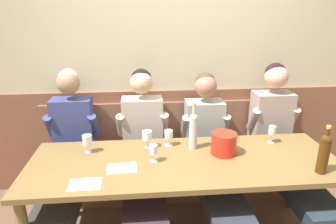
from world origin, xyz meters
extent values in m
cube|color=beige|center=(0.00, 1.09, 1.40)|extent=(6.80, 0.08, 2.80)
cube|color=brown|center=(0.00, 1.04, 0.53)|extent=(6.80, 0.03, 1.05)
cube|color=brown|center=(0.00, 0.81, 0.22)|extent=(2.66, 0.42, 0.44)
cube|color=brown|center=(0.00, 0.81, 0.47)|extent=(2.61, 0.39, 0.05)
cube|color=brown|center=(0.00, 1.00, 0.71)|extent=(2.66, 0.04, 0.45)
cube|color=brown|center=(0.00, 0.13, 0.73)|extent=(2.36, 0.81, 0.04)
cylinder|color=olive|center=(-1.11, 0.46, 0.36)|extent=(0.07, 0.07, 0.71)
cylinder|color=olive|center=(1.11, 0.46, 0.36)|extent=(0.07, 0.07, 0.71)
cube|color=#353634|center=(-0.97, 0.22, 0.43)|extent=(0.31, 1.10, 0.11)
cube|color=#37417D|center=(-0.97, 0.81, 0.77)|extent=(0.37, 0.20, 0.57)
sphere|color=#A17C5C|center=(-0.97, 0.80, 1.21)|extent=(0.21, 0.21, 0.21)
sphere|color=beige|center=(-0.97, 0.83, 1.24)|extent=(0.19, 0.19, 0.19)
cylinder|color=#37417D|center=(-1.16, 0.77, 0.81)|extent=(0.08, 0.20, 0.27)
cylinder|color=#37417D|center=(-0.77, 0.77, 0.81)|extent=(0.08, 0.20, 0.27)
cube|color=#372835|center=(-0.31, 0.22, 0.43)|extent=(0.32, 1.10, 0.11)
cube|color=#B7ADA6|center=(-0.31, 0.81, 0.77)|extent=(0.38, 0.22, 0.56)
sphere|color=#D5B18F|center=(-0.31, 0.80, 1.20)|extent=(0.21, 0.21, 0.21)
sphere|color=black|center=(-0.31, 0.83, 1.23)|extent=(0.19, 0.19, 0.19)
cylinder|color=#B7ADA6|center=(-0.51, 0.77, 0.80)|extent=(0.08, 0.20, 0.27)
cylinder|color=#B7ADA6|center=(-0.11, 0.77, 0.80)|extent=(0.08, 0.20, 0.27)
cube|color=#2D343F|center=(0.29, 0.22, 0.43)|extent=(0.31, 1.09, 0.11)
cube|color=#989D98|center=(0.29, 0.81, 0.74)|extent=(0.36, 0.23, 0.51)
sphere|color=#AA7362|center=(0.29, 0.80, 1.15)|extent=(0.21, 0.21, 0.21)
sphere|color=#4F3827|center=(0.29, 0.83, 1.18)|extent=(0.19, 0.19, 0.19)
cylinder|color=#989D98|center=(0.10, 0.76, 0.77)|extent=(0.08, 0.20, 0.27)
cylinder|color=#989D98|center=(0.48, 0.76, 0.77)|extent=(0.08, 0.20, 0.27)
cube|color=#25333E|center=(0.97, 0.22, 0.43)|extent=(0.31, 1.09, 0.11)
cube|color=#A0918A|center=(0.97, 0.81, 0.78)|extent=(0.37, 0.24, 0.58)
sphere|color=#DFAB90|center=(0.97, 0.80, 1.23)|extent=(0.22, 0.22, 0.22)
sphere|color=black|center=(0.97, 0.83, 1.25)|extent=(0.20, 0.20, 0.20)
cylinder|color=#A0918A|center=(0.77, 0.76, 0.81)|extent=(0.08, 0.20, 0.27)
cylinder|color=#A0918A|center=(1.17, 0.76, 0.81)|extent=(0.08, 0.20, 0.27)
cylinder|color=red|center=(0.32, 0.20, 0.84)|extent=(0.20, 0.20, 0.17)
cylinder|color=#45290D|center=(0.93, -0.14, 0.87)|extent=(0.07, 0.07, 0.24)
sphere|color=#45290D|center=(0.93, -0.14, 1.00)|extent=(0.07, 0.07, 0.07)
cylinder|color=#45290D|center=(0.93, -0.14, 1.05)|extent=(0.03, 0.03, 0.07)
cylinder|color=gold|center=(0.93, -0.14, 1.10)|extent=(0.03, 0.03, 0.02)
cylinder|color=#AFC4C7|center=(0.10, 0.32, 0.88)|extent=(0.07, 0.07, 0.25)
sphere|color=#AFC4C7|center=(0.10, 0.32, 1.02)|extent=(0.07, 0.07, 0.07)
cylinder|color=#AFC4C7|center=(0.10, 0.32, 1.07)|extent=(0.03, 0.03, 0.09)
cylinder|color=gold|center=(0.10, 0.32, 1.13)|extent=(0.03, 0.03, 0.02)
cylinder|color=silver|center=(-0.10, 0.39, 0.75)|extent=(0.07, 0.07, 0.00)
cylinder|color=silver|center=(-0.10, 0.39, 0.79)|extent=(0.01, 0.01, 0.07)
cylinder|color=silver|center=(-0.10, 0.39, 0.86)|extent=(0.07, 0.07, 0.07)
cylinder|color=#ECDB83|center=(-0.10, 0.39, 0.83)|extent=(0.06, 0.06, 0.02)
cylinder|color=silver|center=(-0.75, 0.32, 0.75)|extent=(0.06, 0.06, 0.00)
cylinder|color=silver|center=(-0.75, 0.32, 0.79)|extent=(0.01, 0.01, 0.07)
cylinder|color=silver|center=(-0.75, 0.32, 0.86)|extent=(0.07, 0.07, 0.08)
cylinder|color=#E5E37D|center=(-0.75, 0.32, 0.83)|extent=(0.07, 0.07, 0.02)
cylinder|color=silver|center=(-0.28, 0.36, 0.75)|extent=(0.06, 0.06, 0.00)
cylinder|color=silver|center=(-0.28, 0.36, 0.79)|extent=(0.01, 0.01, 0.07)
cylinder|color=silver|center=(-0.28, 0.36, 0.86)|extent=(0.08, 0.08, 0.07)
cylinder|color=#ECE585|center=(-0.28, 0.36, 0.84)|extent=(0.07, 0.07, 0.03)
cylinder|color=silver|center=(0.78, 0.36, 0.75)|extent=(0.06, 0.06, 0.00)
cylinder|color=silver|center=(0.78, 0.36, 0.80)|extent=(0.01, 0.01, 0.08)
cylinder|color=silver|center=(0.78, 0.36, 0.87)|extent=(0.06, 0.06, 0.07)
cylinder|color=silver|center=(-0.24, 0.12, 0.75)|extent=(0.06, 0.06, 0.00)
cylinder|color=silver|center=(-0.24, 0.12, 0.79)|extent=(0.01, 0.01, 0.06)
cylinder|color=silver|center=(-0.24, 0.12, 0.85)|extent=(0.06, 0.06, 0.07)
cube|color=white|center=(-0.47, 0.04, 0.75)|extent=(0.22, 0.16, 0.00)
cube|color=white|center=(-0.70, -0.15, 0.75)|extent=(0.21, 0.15, 0.00)
camera|label=1|loc=(-0.31, -1.88, 1.85)|focal=31.96mm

